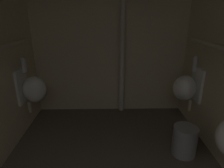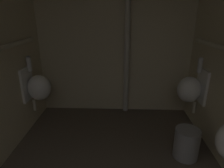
{
  "view_description": "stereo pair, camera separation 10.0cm",
  "coord_description": "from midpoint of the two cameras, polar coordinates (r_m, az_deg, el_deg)",
  "views": [
    {
      "loc": [
        -0.03,
        0.27,
        1.51
      ],
      "look_at": [
        0.01,
        2.0,
        0.89
      ],
      "focal_mm": 31.43,
      "sensor_mm": 36.0,
      "label": 1
    },
    {
      "loc": [
        0.07,
        0.27,
        1.51
      ],
      "look_at": [
        0.01,
        2.0,
        0.89
      ],
      "focal_mm": 31.43,
      "sensor_mm": 36.0,
      "label": 2
    }
  ],
  "objects": [
    {
      "name": "urinal_right_far",
      "position": [
        2.74,
        22.98,
        -1.28
      ],
      "size": [
        0.32,
        0.3,
        0.76
      ],
      "color": "white"
    },
    {
      "name": "wall_back",
      "position": [
        2.99,
        1.77,
        13.69
      ],
      "size": [
        2.42,
        0.06,
        2.37
      ],
      "primitive_type": "cube",
      "color": "beige",
      "rests_on": "ground"
    },
    {
      "name": "waste_bin",
      "position": [
        2.4,
        22.02,
        -15.72
      ],
      "size": [
        0.27,
        0.27,
        0.34
      ],
      "primitive_type": "cylinder",
      "color": "gray",
      "rests_on": "ground"
    },
    {
      "name": "standpipe_back_wall",
      "position": [
        2.88,
        5.44,
        13.39
      ],
      "size": [
        0.08,
        0.08,
        2.32
      ],
      "primitive_type": "cylinder",
      "color": "beige",
      "rests_on": "ground"
    },
    {
      "name": "urinal_left_mid",
      "position": [
        2.75,
        -19.89,
        -0.8
      ],
      "size": [
        0.32,
        0.3,
        0.76
      ],
      "color": "white"
    }
  ]
}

